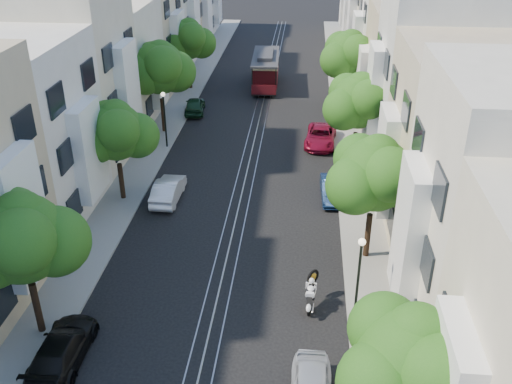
% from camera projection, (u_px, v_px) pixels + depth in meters
% --- Properties ---
extents(ground, '(200.00, 200.00, 0.00)m').
position_uv_depth(ground, '(259.00, 121.00, 46.97)').
color(ground, black).
rests_on(ground, ground).
extents(sidewalk_east, '(2.50, 80.00, 0.12)m').
position_uv_depth(sidewalk_east, '(347.00, 124.00, 46.38)').
color(sidewalk_east, gray).
rests_on(sidewalk_east, ground).
extents(sidewalk_west, '(2.50, 80.00, 0.12)m').
position_uv_depth(sidewalk_west, '(172.00, 118.00, 47.51)').
color(sidewalk_west, gray).
rests_on(sidewalk_west, ground).
extents(rail_left, '(0.06, 80.00, 0.02)m').
position_uv_depth(rail_left, '(252.00, 121.00, 47.01)').
color(rail_left, gray).
rests_on(rail_left, ground).
extents(rail_slot, '(0.06, 80.00, 0.02)m').
position_uv_depth(rail_slot, '(259.00, 121.00, 46.97)').
color(rail_slot, gray).
rests_on(rail_slot, ground).
extents(rail_right, '(0.06, 80.00, 0.02)m').
position_uv_depth(rail_right, '(265.00, 121.00, 46.92)').
color(rail_right, gray).
rests_on(rail_right, ground).
extents(lane_line, '(0.08, 80.00, 0.01)m').
position_uv_depth(lane_line, '(259.00, 121.00, 46.97)').
color(lane_line, tan).
rests_on(lane_line, ground).
extents(townhouses_east, '(7.75, 72.00, 12.00)m').
position_uv_depth(townhouses_east, '(413.00, 63.00, 43.52)').
color(townhouses_east, beige).
rests_on(townhouses_east, ground).
extents(townhouses_west, '(7.75, 72.00, 11.76)m').
position_uv_depth(townhouses_west, '(111.00, 57.00, 45.43)').
color(townhouses_west, silver).
rests_on(townhouses_west, ground).
extents(tree_e_a, '(4.72, 3.87, 6.27)m').
position_uv_depth(tree_e_a, '(413.00, 364.00, 17.07)').
color(tree_e_a, black).
rests_on(tree_e_a, ground).
extents(tree_e_b, '(4.93, 4.08, 6.68)m').
position_uv_depth(tree_e_b, '(375.00, 176.00, 27.46)').
color(tree_e_b, black).
rests_on(tree_e_b, ground).
extents(tree_e_c, '(4.84, 3.99, 6.52)m').
position_uv_depth(tree_e_c, '(359.00, 103.00, 37.19)').
color(tree_e_c, black).
rests_on(tree_e_c, ground).
extents(tree_e_d, '(5.01, 4.16, 6.85)m').
position_uv_depth(tree_e_d, '(350.00, 55.00, 46.72)').
color(tree_e_d, black).
rests_on(tree_e_d, ground).
extents(tree_w_a, '(4.93, 4.08, 6.68)m').
position_uv_depth(tree_w_a, '(23.00, 240.00, 22.43)').
color(tree_w_a, black).
rests_on(tree_w_a, ground).
extents(tree_w_b, '(4.72, 3.87, 6.27)m').
position_uv_depth(tree_w_b, '(116.00, 133.00, 33.14)').
color(tree_w_b, black).
rests_on(tree_w_b, ground).
extents(tree_w_c, '(5.13, 4.28, 7.09)m').
position_uv_depth(tree_w_c, '(160.00, 69.00, 42.48)').
color(tree_w_c, black).
rests_on(tree_w_c, ground).
extents(tree_w_d, '(4.84, 3.99, 6.52)m').
position_uv_depth(tree_w_d, '(189.00, 41.00, 52.37)').
color(tree_w_d, black).
rests_on(tree_w_d, ground).
extents(lamp_east, '(0.32, 0.32, 4.16)m').
position_uv_depth(lamp_east, '(359.00, 267.00, 24.05)').
color(lamp_east, black).
rests_on(lamp_east, ground).
extents(lamp_west, '(0.32, 0.32, 4.16)m').
position_uv_depth(lamp_west, '(164.00, 111.00, 40.85)').
color(lamp_west, black).
rests_on(lamp_west, ground).
extents(sportbike_rider, '(0.65, 1.95, 1.60)m').
position_uv_depth(sportbike_rider, '(311.00, 291.00, 25.77)').
color(sportbike_rider, black).
rests_on(sportbike_rider, ground).
extents(cable_car, '(2.70, 7.89, 3.00)m').
position_uv_depth(cable_car, '(266.00, 68.00, 54.52)').
color(cable_car, black).
rests_on(cable_car, ground).
extents(parked_car_e_mid, '(1.45, 3.72, 1.21)m').
position_uv_depth(parked_car_e_mid, '(332.00, 190.00, 35.04)').
color(parked_car_e_mid, '#0C1F40').
rests_on(parked_car_e_mid, ground).
extents(parked_car_e_far, '(2.56, 4.84, 1.30)m').
position_uv_depth(parked_car_e_far, '(321.00, 136.00, 42.46)').
color(parked_car_e_far, maroon).
rests_on(parked_car_e_far, ground).
extents(parked_car_w_near, '(1.90, 4.55, 1.31)m').
position_uv_depth(parked_car_w_near, '(62.00, 348.00, 22.88)').
color(parked_car_w_near, black).
rests_on(parked_car_w_near, ground).
extents(parked_car_w_mid, '(1.49, 4.10, 1.34)m').
position_uv_depth(parked_car_w_mid, '(168.00, 190.00, 34.89)').
color(parked_car_w_mid, silver).
rests_on(parked_car_w_mid, ground).
extents(parked_car_w_far, '(1.98, 4.08, 1.34)m').
position_uv_depth(parked_car_w_far, '(195.00, 105.00, 48.46)').
color(parked_car_w_far, '#15341E').
rests_on(parked_car_w_far, ground).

